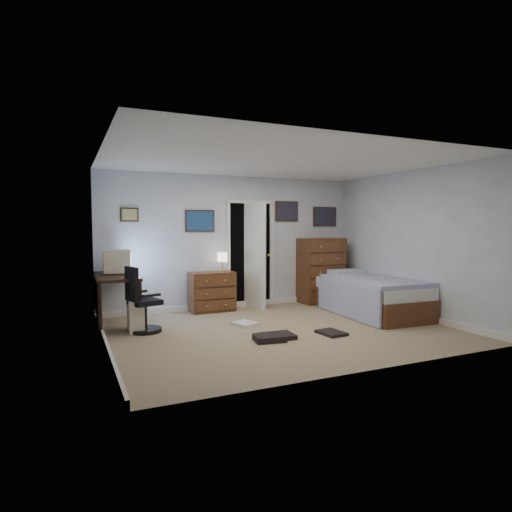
{
  "coord_description": "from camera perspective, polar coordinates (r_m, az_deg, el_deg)",
  "views": [
    {
      "loc": [
        -2.92,
        -5.61,
        1.55
      ],
      "look_at": [
        -0.28,
        0.3,
        1.1
      ],
      "focal_mm": 30.0,
      "sensor_mm": 36.0,
      "label": 1
    }
  ],
  "objects": [
    {
      "name": "media_stack",
      "position": [
        7.86,
        -19.54,
        -4.39
      ],
      "size": [
        0.18,
        0.18,
        0.87
      ],
      "primitive_type": "cube",
      "rotation": [
        0.0,
        0.0,
        -0.02
      ],
      "color": "maroon",
      "rests_on": "floor"
    },
    {
      "name": "low_dresser",
      "position": [
        7.86,
        -5.88,
        -4.75
      ],
      "size": [
        0.82,
        0.42,
        0.72
      ],
      "primitive_type": "cube",
      "rotation": [
        0.0,
        0.0,
        0.02
      ],
      "color": "#59331C",
      "rests_on": "floor"
    },
    {
      "name": "headboard_bookcase",
      "position": [
        9.11,
        10.08,
        -3.1
      ],
      "size": [
        0.92,
        0.26,
        0.82
      ],
      "rotation": [
        0.0,
        0.0,
        0.02
      ],
      "color": "#59331C",
      "rests_on": "floor"
    },
    {
      "name": "keyboard",
      "position": [
        6.71,
        -16.27,
        -2.54
      ],
      "size": [
        0.17,
        0.43,
        0.03
      ],
      "primitive_type": "cube",
      "rotation": [
        0.0,
        0.0,
        -0.04
      ],
      "color": "beige",
      "rests_on": "computer_desk"
    },
    {
      "name": "doorway",
      "position": [
        8.55,
        -1.58,
        0.31
      ],
      "size": [
        0.96,
        1.12,
        2.05
      ],
      "color": "black",
      "rests_on": "floor"
    },
    {
      "name": "office_chair",
      "position": [
        6.49,
        -15.01,
        -6.59
      ],
      "size": [
        0.58,
        0.58,
        0.97
      ],
      "rotation": [
        0.0,
        0.0,
        0.28
      ],
      "color": "black",
      "rests_on": "floor"
    },
    {
      "name": "computer_desk",
      "position": [
        7.06,
        -18.85,
        -3.88
      ],
      "size": [
        0.69,
        1.4,
        0.79
      ],
      "rotation": [
        0.0,
        0.0,
        -0.04
      ],
      "color": "black",
      "rests_on": "floor"
    },
    {
      "name": "table_lamp",
      "position": [
        7.86,
        -4.53,
        -0.22
      ],
      "size": [
        0.18,
        0.18,
        0.35
      ],
      "rotation": [
        0.0,
        0.0,
        0.02
      ],
      "color": "gold",
      "rests_on": "low_dresser"
    },
    {
      "name": "pc_tower",
      "position": [
        6.61,
        -15.75,
        -7.62
      ],
      "size": [
        0.23,
        0.45,
        0.48
      ],
      "rotation": [
        0.0,
        0.0,
        -0.04
      ],
      "color": "beige",
      "rests_on": "floor"
    },
    {
      "name": "floor",
      "position": [
        6.51,
        3.34,
        -9.89
      ],
      "size": [
        5.0,
        4.0,
        0.02
      ],
      "primitive_type": "cube",
      "color": "tan",
      "rests_on": "ground"
    },
    {
      "name": "tall_dresser",
      "position": [
        8.8,
        8.64,
        -1.91
      ],
      "size": [
        0.89,
        0.53,
        1.31
      ],
      "primitive_type": "cube",
      "rotation": [
        0.0,
        0.0,
        -0.0
      ],
      "color": "#59331C",
      "rests_on": "floor"
    },
    {
      "name": "wall_posters",
      "position": [
        8.35,
        0.59,
        5.33
      ],
      "size": [
        4.38,
        0.04,
        0.6
      ],
      "color": "#331E11",
      "rests_on": "floor"
    },
    {
      "name": "bed",
      "position": [
        7.85,
        14.96,
        -5.07
      ],
      "size": [
        1.25,
        2.2,
        0.71
      ],
      "rotation": [
        0.0,
        0.0,
        -0.05
      ],
      "color": "#59331C",
      "rests_on": "floor"
    },
    {
      "name": "floor_clutter",
      "position": [
        6.16,
        2.87,
        -10.31
      ],
      "size": [
        1.37,
        1.44,
        0.08
      ],
      "rotation": [
        0.0,
        0.0,
        -0.43
      ],
      "color": "black",
      "rests_on": "floor"
    },
    {
      "name": "crt_monitor",
      "position": [
        7.17,
        -18.09,
        -0.7
      ],
      "size": [
        0.43,
        0.4,
        0.38
      ],
      "rotation": [
        0.0,
        0.0,
        -0.04
      ],
      "color": "beige",
      "rests_on": "computer_desk"
    }
  ]
}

